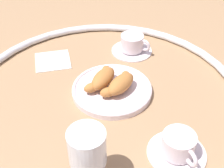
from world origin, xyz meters
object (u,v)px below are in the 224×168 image
object	(u,v)px
croissant_large	(120,84)
croissant_small	(102,78)
folded_napkin	(53,60)
coffee_cup_near	(178,147)
pastry_plate	(112,89)
juice_glass_left	(87,150)
coffee_cup_far	(132,45)

from	to	relation	value
croissant_large	croissant_small	xyz separation A→B (m)	(0.01, 0.05, 0.00)
croissant_small	folded_napkin	world-z (taller)	croissant_small
coffee_cup_near	folded_napkin	bearing A→B (deg)	55.24
pastry_plate	coffee_cup_near	size ratio (longest dim) A/B	1.67
croissant_large	folded_napkin	xyz separation A→B (m)	(0.11, 0.25, -0.04)
juice_glass_left	croissant_large	bearing A→B (deg)	-1.84
pastry_plate	coffee_cup_far	bearing A→B (deg)	-5.00
pastry_plate	croissant_small	bearing A→B (deg)	76.14
pastry_plate	coffee_cup_near	bearing A→B (deg)	-133.04
pastry_plate	coffee_cup_near	distance (m)	0.26
pastry_plate	folded_napkin	distance (m)	0.25
croissant_small	coffee_cup_near	world-z (taller)	same
croissant_large	coffee_cup_far	bearing A→B (deg)	1.11
pastry_plate	coffee_cup_near	world-z (taller)	coffee_cup_near
croissant_large	coffee_cup_near	world-z (taller)	same
croissant_large	coffee_cup_near	distance (m)	0.24
coffee_cup_far	juice_glass_left	distance (m)	0.51
croissant_large	juice_glass_left	xyz separation A→B (m)	(-0.28, 0.01, 0.05)
coffee_cup_far	juice_glass_left	size ratio (longest dim) A/B	0.97
coffee_cup_near	juice_glass_left	xyz separation A→B (m)	(-0.10, 0.18, 0.07)
croissant_small	juice_glass_left	distance (m)	0.30
croissant_large	coffee_cup_far	size ratio (longest dim) A/B	0.92
croissant_large	pastry_plate	bearing A→B (deg)	77.65
croissant_large	coffee_cup_far	xyz separation A→B (m)	(0.23, 0.00, -0.01)
juice_glass_left	folded_napkin	size ratio (longest dim) A/B	1.27
croissant_large	folded_napkin	bearing A→B (deg)	65.35
croissant_small	coffee_cup_near	bearing A→B (deg)	-130.10
croissant_large	coffee_cup_near	xyz separation A→B (m)	(-0.18, -0.17, -0.01)
croissant_large	croissant_small	distance (m)	0.06
pastry_plate	juice_glass_left	bearing A→B (deg)	-177.00
pastry_plate	coffee_cup_far	world-z (taller)	coffee_cup_far
juice_glass_left	folded_napkin	world-z (taller)	juice_glass_left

